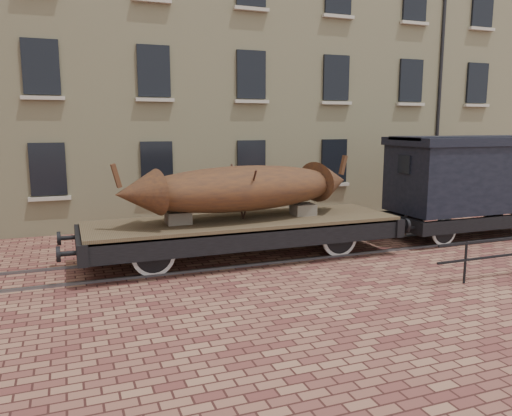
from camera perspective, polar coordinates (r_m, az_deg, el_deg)
name	(u,v)px	position (r m, az deg, el deg)	size (l,w,h in m)	color
ground	(279,255)	(14.06, 2.69, -5.43)	(90.00, 90.00, 0.00)	brown
warehouse_cream	(254,51)	(24.21, -0.26, 17.55)	(40.00, 10.19, 14.00)	beige
rail_track	(279,254)	(14.05, 2.69, -5.31)	(30.00, 1.52, 0.06)	#59595E
flatcar_wagon	(244,227)	(13.47, -1.42, -2.20)	(9.42, 2.56, 1.42)	#41351F
iron_boat	(243,188)	(13.29, -1.49, 2.29)	(6.84, 2.63, 1.63)	brown
goods_van	(474,174)	(17.54, 23.66, 3.57)	(6.31, 2.30, 3.26)	black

